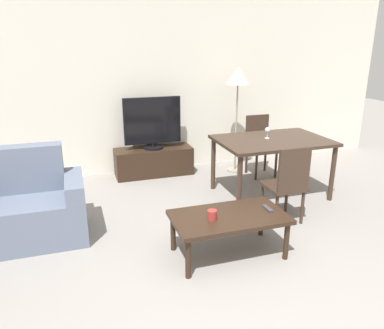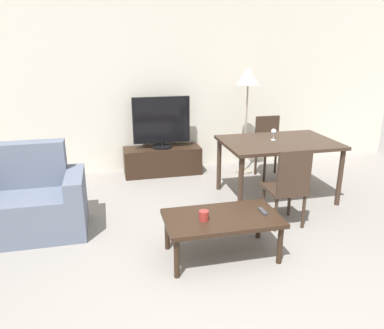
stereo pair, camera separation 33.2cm
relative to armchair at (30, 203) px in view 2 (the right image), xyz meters
name	(u,v)px [view 2 (the right image)]	position (x,y,z in m)	size (l,w,h in m)	color
wall_back	(165,83)	(1.74, 1.80, 1.02)	(7.86, 0.06, 2.70)	silver
armchair	(30,203)	(0.00, 0.00, 0.00)	(1.12, 0.70, 0.94)	slate
tv_stand	(162,161)	(1.63, 1.52, -0.12)	(1.15, 0.41, 0.42)	black
tv	(161,123)	(1.63, 1.52, 0.47)	(0.85, 0.30, 0.76)	black
coffee_table	(222,221)	(1.81, -0.91, 0.03)	(1.06, 0.59, 0.41)	black
dining_table	(278,147)	(2.92, 0.29, 0.35)	(1.40, 0.95, 0.76)	#38281E
dining_chair_near	(288,185)	(2.68, -0.50, 0.16)	(0.40, 0.40, 0.89)	#38281E
dining_chair_far	(269,144)	(3.17, 1.07, 0.16)	(0.40, 0.40, 0.89)	#38281E
floor_lamp	(248,82)	(2.88, 1.30, 1.06)	(0.35, 0.35, 1.59)	gray
remote_primary	(263,211)	(2.21, -0.92, 0.09)	(0.04, 0.15, 0.02)	#38383D
cup_white_near	(204,216)	(1.63, -0.95, 0.13)	(0.09, 0.09, 0.09)	maroon
wine_glass_left	(274,132)	(2.87, 0.34, 0.53)	(0.07, 0.07, 0.15)	silver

